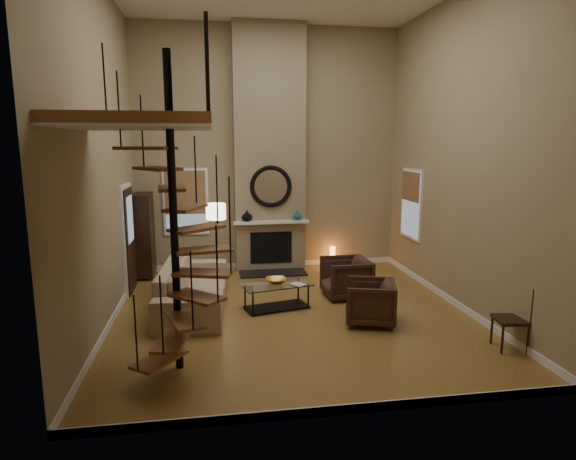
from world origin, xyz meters
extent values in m
cube|color=#AD7F37|center=(0.00, 0.00, -0.01)|extent=(6.00, 6.50, 0.01)
cube|color=#9A8963|center=(0.00, 3.25, 2.75)|extent=(6.00, 0.02, 5.50)
cube|color=#9A8963|center=(0.00, -3.25, 2.75)|extent=(6.00, 0.02, 5.50)
cube|color=#9A8963|center=(-3.00, 0.00, 2.75)|extent=(0.02, 6.50, 5.50)
cube|color=#9A8963|center=(3.00, 0.00, 2.75)|extent=(0.02, 6.50, 5.50)
cube|color=white|center=(0.00, 3.24, 0.06)|extent=(6.00, 0.02, 0.12)
cube|color=white|center=(0.00, -3.24, 0.06)|extent=(6.00, 0.02, 0.12)
cube|color=white|center=(-2.99, 0.00, 0.06)|extent=(0.02, 6.50, 0.12)
cube|color=white|center=(2.99, 0.00, 0.06)|extent=(0.02, 6.50, 0.12)
cube|color=#8D7B5B|center=(0.00, 3.06, 2.75)|extent=(1.60, 0.38, 5.50)
cube|color=black|center=(0.00, 2.57, 0.02)|extent=(1.50, 0.60, 0.04)
cube|color=black|center=(0.00, 2.86, 0.55)|extent=(0.95, 0.02, 0.72)
cube|color=white|center=(0.00, 2.78, 1.15)|extent=(1.70, 0.18, 0.06)
torus|color=black|center=(0.00, 2.84, 1.95)|extent=(0.94, 0.10, 0.94)
cylinder|color=white|center=(0.00, 2.85, 1.95)|extent=(0.80, 0.01, 0.80)
imported|color=black|center=(-0.55, 2.82, 1.30)|extent=(0.24, 0.24, 0.25)
imported|color=#175153|center=(0.60, 2.82, 1.28)|extent=(0.20, 0.20, 0.21)
cube|color=white|center=(-1.90, 3.23, 1.60)|extent=(1.02, 0.04, 1.52)
cube|color=#8C9EB2|center=(-1.90, 3.21, 1.60)|extent=(0.90, 0.01, 1.40)
cube|color=#9A6E45|center=(-1.90, 3.19, 1.81)|extent=(0.90, 0.01, 0.98)
cube|color=white|center=(2.98, 2.00, 1.60)|extent=(0.04, 1.02, 1.52)
cube|color=#8C9EB2|center=(2.96, 2.00, 1.60)|extent=(0.01, 0.90, 1.40)
cube|color=#9A6E45|center=(2.94, 2.00, 1.98)|extent=(0.01, 0.90, 0.63)
cube|color=white|center=(-2.97, 1.80, 1.05)|extent=(0.06, 1.05, 2.16)
cube|color=black|center=(-2.94, 1.80, 1.02)|extent=(0.05, 0.90, 2.05)
cube|color=#8C9EB2|center=(-2.90, 1.80, 1.45)|extent=(0.01, 0.60, 0.90)
cube|color=#955B30|center=(-2.15, -1.80, 3.18)|extent=(1.70, 2.20, 0.12)
cube|color=white|center=(-2.15, -1.80, 3.10)|extent=(1.70, 2.20, 0.03)
cube|color=black|center=(-1.33, -1.80, 3.71)|extent=(0.04, 2.20, 0.94)
cylinder|color=black|center=(-1.80, -1.80, 2.01)|extent=(0.10, 0.10, 4.02)
cube|color=#955B30|center=(-2.02, -2.08, 0.26)|extent=(0.71, 0.78, 0.04)
cylinder|color=black|center=(-2.24, -2.37, 0.73)|extent=(0.02, 0.02, 0.94)
cube|color=#955B30|center=(-1.86, -2.15, 0.52)|extent=(0.46, 0.77, 0.04)
cylinder|color=black|center=(-1.93, -2.51, 0.99)|extent=(0.02, 0.02, 0.94)
cube|color=#955B30|center=(-1.69, -2.14, 0.78)|extent=(0.55, 0.79, 0.04)
cylinder|color=black|center=(-1.58, -2.48, 1.25)|extent=(0.02, 0.02, 0.94)
cube|color=#955B30|center=(-1.54, -2.05, 1.04)|extent=(0.75, 0.74, 0.04)
cylinder|color=black|center=(-1.28, -2.30, 1.51)|extent=(0.02, 0.02, 0.94)
cube|color=#955B30|center=(-1.45, -1.90, 1.30)|extent=(0.79, 0.53, 0.04)
cylinder|color=black|center=(-1.11, -2.00, 1.77)|extent=(0.02, 0.02, 0.94)
cube|color=#955B30|center=(-1.45, -1.73, 1.56)|extent=(0.77, 0.48, 0.04)
cylinder|color=black|center=(-1.10, -1.65, 2.03)|extent=(0.02, 0.02, 0.94)
cube|color=#955B30|center=(-1.52, -1.57, 1.82)|extent=(0.77, 0.72, 0.04)
cylinder|color=black|center=(-1.25, -1.34, 2.29)|extent=(0.02, 0.02, 0.94)
cube|color=#955B30|center=(-1.67, -1.47, 2.08)|extent=(0.58, 0.79, 0.04)
cylinder|color=black|center=(-1.53, -1.13, 2.55)|extent=(0.02, 0.02, 0.94)
cube|color=#955B30|center=(-1.84, -1.44, 2.34)|extent=(0.41, 0.75, 0.04)
cylinder|color=black|center=(-1.88, -1.08, 2.81)|extent=(0.02, 0.02, 0.94)
cube|color=#955B30|center=(-2.00, -1.50, 2.60)|extent=(0.68, 0.79, 0.04)
cylinder|color=black|center=(-2.20, -1.20, 3.07)|extent=(0.02, 0.02, 0.94)
cube|color=#955B30|center=(-2.12, -1.63, 2.86)|extent=(0.80, 0.64, 0.04)
cylinder|color=black|center=(-2.44, -1.46, 3.33)|extent=(0.02, 0.02, 0.94)
cube|color=#955B30|center=(-2.16, -1.80, 3.12)|extent=(0.72, 0.34, 0.04)
cylinder|color=black|center=(-2.52, -1.80, 3.59)|extent=(0.02, 0.02, 0.94)
cube|color=black|center=(-2.80, 2.81, 0.95)|extent=(0.38, 0.80, 1.79)
imported|color=tan|center=(-1.69, 0.60, 0.40)|extent=(1.27, 2.84, 0.81)
imported|color=#40261D|center=(1.27, 0.78, 0.35)|extent=(0.90, 0.87, 0.79)
imported|color=#40261D|center=(1.27, -0.67, 0.35)|extent=(0.99, 0.97, 0.73)
cube|color=silver|center=(-0.22, 0.29, 0.44)|extent=(1.33, 0.88, 0.02)
cube|color=black|center=(-0.22, 0.29, 0.03)|extent=(1.21, 0.76, 0.02)
cylinder|color=black|center=(-0.68, -0.04, 0.22)|extent=(0.04, 0.04, 0.45)
cylinder|color=black|center=(0.33, 0.20, 0.22)|extent=(0.04, 0.04, 0.45)
cylinder|color=black|center=(-0.78, 0.39, 0.22)|extent=(0.04, 0.04, 0.45)
cylinder|color=black|center=(0.23, 0.63, 0.22)|extent=(0.04, 0.04, 0.45)
imported|color=gold|center=(-0.22, 0.34, 0.50)|extent=(0.37, 0.37, 0.09)
imported|color=gray|center=(0.13, 0.14, 0.46)|extent=(0.30, 0.31, 0.02)
cylinder|color=black|center=(-1.24, 1.88, 0.01)|extent=(0.36, 0.36, 0.03)
cylinder|color=black|center=(-1.24, 1.88, 0.80)|extent=(0.04, 0.04, 1.55)
cylinder|color=#F2E5C6|center=(-1.24, 1.88, 1.55)|extent=(0.40, 0.40, 0.32)
cylinder|color=orange|center=(1.49, 3.02, 0.25)|extent=(0.13, 0.13, 0.45)
cube|color=black|center=(2.84, -1.95, 0.44)|extent=(0.48, 0.48, 0.05)
cube|color=black|center=(3.05, -1.98, 0.70)|extent=(0.10, 0.40, 0.50)
cylinder|color=black|center=(2.64, -2.10, 0.21)|extent=(0.04, 0.04, 0.40)
cylinder|color=black|center=(2.99, -2.16, 0.21)|extent=(0.04, 0.04, 0.40)
cylinder|color=black|center=(2.69, -1.75, 0.21)|extent=(0.04, 0.04, 0.40)
cylinder|color=black|center=(3.05, -1.80, 0.21)|extent=(0.04, 0.04, 0.40)
camera|label=1|loc=(-1.33, -7.95, 2.94)|focal=30.31mm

